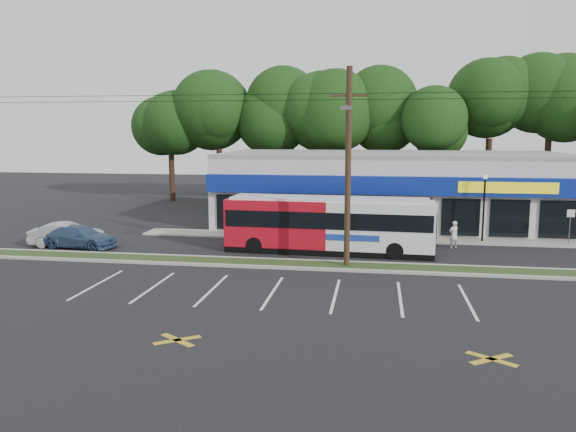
% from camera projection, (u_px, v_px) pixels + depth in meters
% --- Properties ---
extents(ground, '(120.00, 120.00, 0.00)m').
position_uv_depth(ground, '(285.00, 270.00, 28.07)').
color(ground, black).
rests_on(ground, ground).
extents(grass_strip, '(40.00, 1.60, 0.12)m').
position_uv_depth(grass_strip, '(288.00, 264.00, 29.04)').
color(grass_strip, '#283E19').
rests_on(grass_strip, ground).
extents(curb_south, '(40.00, 0.25, 0.14)m').
position_uv_depth(curb_south, '(286.00, 268.00, 28.21)').
color(curb_south, '#9E9E93').
rests_on(curb_south, ground).
extents(curb_north, '(40.00, 0.25, 0.14)m').
position_uv_depth(curb_north, '(291.00, 260.00, 29.87)').
color(curb_north, '#9E9E93').
rests_on(curb_north, ground).
extents(sidewalk, '(32.00, 2.20, 0.10)m').
position_uv_depth(sidewalk, '(384.00, 238.00, 36.08)').
color(sidewalk, '#9E9E93').
rests_on(sidewalk, ground).
extents(strip_mall, '(25.00, 12.55, 5.30)m').
position_uv_depth(strip_mall, '(391.00, 188.00, 42.37)').
color(strip_mall, '#B9B2AB').
rests_on(strip_mall, ground).
extents(utility_pole, '(50.00, 2.77, 10.00)m').
position_uv_depth(utility_pole, '(345.00, 161.00, 27.73)').
color(utility_pole, black).
rests_on(utility_pole, ground).
extents(lamp_post, '(0.30, 0.30, 4.25)m').
position_uv_depth(lamp_post, '(484.00, 200.00, 34.56)').
color(lamp_post, black).
rests_on(lamp_post, ground).
extents(sign_post, '(0.45, 0.10, 2.23)m').
position_uv_depth(sign_post, '(570.00, 221.00, 33.74)').
color(sign_post, '#59595E').
rests_on(sign_post, ground).
extents(tree_line, '(46.76, 6.76, 11.83)m').
position_uv_depth(tree_line, '(374.00, 114.00, 51.59)').
color(tree_line, black).
rests_on(tree_line, ground).
extents(metrobus, '(11.87, 3.00, 3.17)m').
position_uv_depth(metrobus, '(329.00, 223.00, 31.94)').
color(metrobus, '#B40D1D').
rests_on(metrobus, ground).
extents(car_dark, '(4.53, 2.34, 1.48)m').
position_uv_depth(car_dark, '(394.00, 229.00, 35.40)').
color(car_dark, black).
rests_on(car_dark, ground).
extents(car_silver, '(4.49, 2.33, 1.41)m').
position_uv_depth(car_silver, '(67.00, 234.00, 33.88)').
color(car_silver, '#9B9CA3').
rests_on(car_silver, ground).
extents(car_blue, '(4.70, 2.27, 1.32)m').
position_uv_depth(car_blue, '(80.00, 237.00, 33.40)').
color(car_blue, '#31496D').
rests_on(car_blue, ground).
extents(pedestrian_a, '(0.71, 0.64, 1.64)m').
position_uv_depth(pedestrian_a, '(454.00, 235.00, 33.16)').
color(pedestrian_a, silver).
rests_on(pedestrian_a, ground).
extents(pedestrian_b, '(1.09, 0.94, 1.93)m').
position_uv_depth(pedestrian_b, '(407.00, 233.00, 32.82)').
color(pedestrian_b, silver).
rests_on(pedestrian_b, ground).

